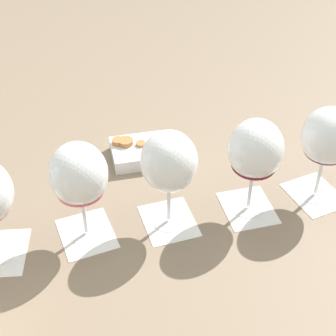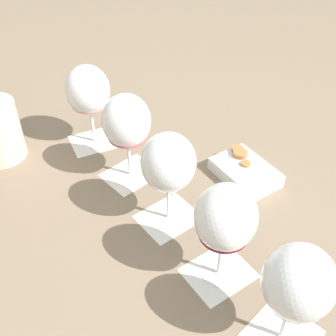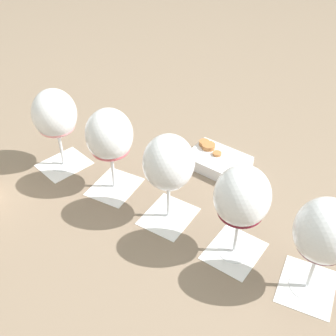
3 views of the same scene
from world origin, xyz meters
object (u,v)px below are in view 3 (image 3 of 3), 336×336
Objects in this scene: wine_glass_0 at (55,117)px; snack_dish at (217,161)px; wine_glass_1 at (109,138)px; wine_glass_3 at (242,199)px; wine_glass_2 at (168,164)px; wine_glass_4 at (324,234)px.

wine_glass_0 is 0.39m from snack_dish.
wine_glass_1 is (0.12, -0.10, 0.00)m from wine_glass_0.
wine_glass_1 is 1.00× the size of wine_glass_3.
wine_glass_2 is 0.16m from wine_glass_3.
wine_glass_0 and wine_glass_4 have the same top height.
wine_glass_0 is 0.61m from wine_glass_4.
wine_glass_0 reaches higher than snack_dish.
wine_glass_1 and wine_glass_3 have the same top height.
wine_glass_0 is 1.00× the size of wine_glass_4.
wine_glass_4 is (0.43, -0.43, -0.00)m from wine_glass_0.
wine_glass_3 is 1.17× the size of snack_dish.
snack_dish is (0.36, -0.07, -0.12)m from wine_glass_0.
wine_glass_0 is at bearing 135.19° from wine_glass_4.
wine_glass_3 is 0.14m from wine_glass_4.
wine_glass_0 and wine_glass_2 have the same top height.
wine_glass_2 is 1.00× the size of wine_glass_4.
wine_glass_1 is 0.28m from snack_dish.
wine_glass_3 is 1.00× the size of wine_glass_4.
wine_glass_1 is 0.46m from wine_glass_4.
wine_glass_0 is 0.16m from wine_glass_1.
wine_glass_4 is (0.32, -0.33, -0.00)m from wine_glass_1.
wine_glass_0 is 0.31m from wine_glass_2.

